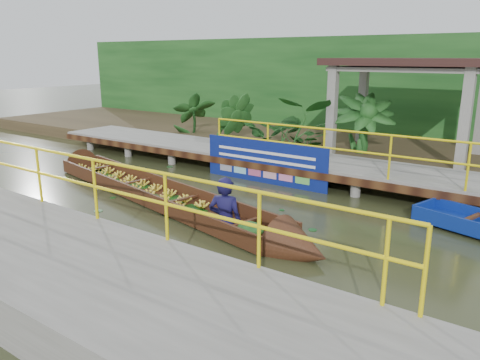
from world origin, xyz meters
The scene contains 9 objects.
ground centered at (0.00, 0.00, 0.00)m, with size 80.00×80.00×0.00m, color #2D3018.
land_strip centered at (0.00, 7.50, 0.23)m, with size 30.00×8.00×0.45m, color #332919.
far_dock centered at (0.02, 3.43, 0.48)m, with size 16.00×2.06×1.66m.
near_dock centered at (1.00, -4.20, 0.30)m, with size 18.00×2.40×1.73m.
pavilion centered at (3.00, 6.30, 2.82)m, with size 4.40×3.00×3.00m.
foliage_backdrop centered at (0.00, 10.00, 2.00)m, with size 30.00×0.80×4.00m, color #143F16.
vendor_boat centered at (-0.37, -0.32, 0.27)m, with size 9.91×3.01×2.29m.
blue_banner centered at (0.55, 2.48, 0.56)m, with size 3.66×0.04×1.14m.
tropical_plants centered at (1.60, 5.30, 1.30)m, with size 14.36×1.36×1.70m.
Camera 1 is at (6.98, -7.64, 3.26)m, focal length 35.00 mm.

